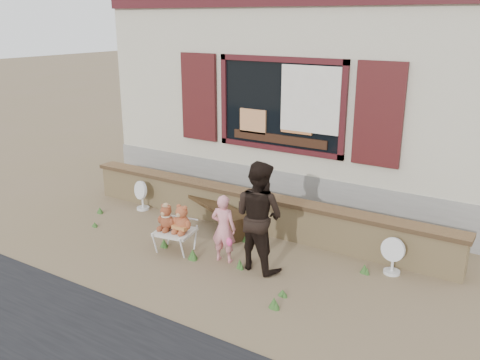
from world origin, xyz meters
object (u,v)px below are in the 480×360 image
Objects in this scene: bench at (216,210)px; adult at (259,216)px; teddy_bear_left at (167,217)px; folding_chair at (175,232)px; child at (224,228)px; teddy_bear_right at (182,218)px.

bench is 1.02× the size of adult.
teddy_bear_left reaches higher than bench.
folding_chair is 0.28m from teddy_bear_left.
teddy_bear_left reaches higher than folding_chair.
teddy_bear_left is at bearing -70.86° from bench.
child is at bearing -25.33° from bench.
bench is 1.16m from folding_chair.
teddy_bear_right is 1.29m from adult.
teddy_bear_right is at bearing 0.00° from folding_chair.
folding_chair is 1.52× the size of teddy_bear_left.
folding_chair is 0.40× the size of adult.
child reaches higher than bench.
bench is 2.58× the size of folding_chair.
teddy_bear_left is 0.99m from child.
folding_chair is at bearing 19.11° from adult.
teddy_bear_left is 0.40× the size of child.
folding_chair is at bearing -180.00° from teddy_bear_right.
teddy_bear_right is (0.16, -1.13, 0.27)m from bench.
child is 0.63m from adult.
bench is at bearing 81.49° from folding_chair.
child reaches higher than teddy_bear_left.
child reaches higher than teddy_bear_right.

